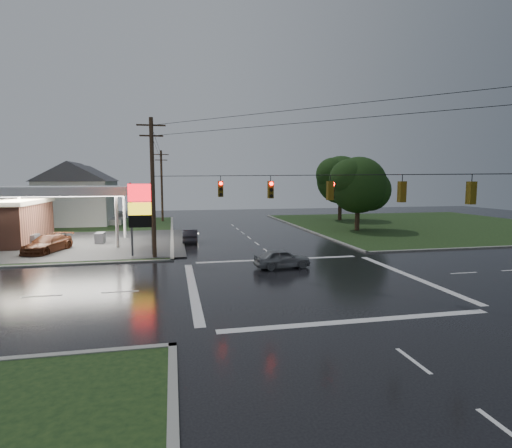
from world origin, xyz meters
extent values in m
plane|color=black|center=(0.00, 0.00, 0.00)|extent=(120.00, 120.00, 0.00)
cube|color=black|center=(-26.00, 26.00, 0.04)|extent=(36.00, 36.00, 0.08)
cube|color=black|center=(26.00, 26.00, 0.04)|extent=(36.00, 36.00, 0.08)
cube|color=#2D2D2D|center=(-20.00, 18.00, 0.09)|extent=(26.00, 18.00, 0.02)
cylinder|color=silver|center=(-13.00, 15.00, 2.50)|extent=(0.30, 0.30, 5.00)
cylinder|color=silver|center=(-23.00, 21.00, 2.50)|extent=(0.30, 0.30, 5.00)
cylinder|color=silver|center=(-13.00, 21.00, 2.50)|extent=(0.30, 0.30, 5.00)
cube|color=silver|center=(-18.00, 18.00, 5.20)|extent=(12.00, 8.00, 0.80)
cube|color=white|center=(-18.00, 18.00, 4.78)|extent=(11.40, 7.40, 0.04)
cube|color=#59595E|center=(-21.00, 18.00, 0.55)|extent=(0.80, 1.60, 1.10)
cube|color=#59595E|center=(-15.00, 18.00, 0.55)|extent=(0.80, 1.60, 1.10)
cylinder|color=#59595E|center=(-11.30, 10.50, 3.00)|extent=(0.16, 0.16, 6.00)
cylinder|color=#59595E|center=(-9.70, 10.50, 3.00)|extent=(0.16, 0.16, 6.00)
cube|color=#FA0D1B|center=(-10.50, 10.50, 5.20)|extent=(2.00, 0.35, 1.40)
cube|color=yellow|center=(-10.50, 10.50, 3.90)|extent=(2.00, 0.35, 1.00)
cube|color=black|center=(-10.50, 10.50, 2.90)|extent=(2.00, 0.35, 1.00)
cylinder|color=#382619|center=(-9.50, 9.50, 5.50)|extent=(0.32, 0.32, 11.00)
cube|color=#382619|center=(-9.50, 9.50, 10.40)|extent=(2.20, 0.12, 0.12)
cube|color=#382619|center=(-9.50, 9.50, 9.60)|extent=(1.80, 0.12, 0.12)
cylinder|color=#382619|center=(-9.50, 38.00, 5.25)|extent=(0.32, 0.32, 10.50)
cube|color=#382619|center=(-9.50, 38.00, 9.90)|extent=(2.20, 0.12, 0.12)
cube|color=#382619|center=(-9.50, 38.00, 9.10)|extent=(1.80, 0.12, 0.12)
cube|color=#59470C|center=(-4.75, 4.75, 5.60)|extent=(0.34, 0.34, 1.10)
cylinder|color=#FF0C07|center=(-4.75, 4.55, 5.98)|extent=(0.22, 0.08, 0.22)
cube|color=#59470C|center=(-1.90, 1.90, 5.60)|extent=(0.34, 0.34, 1.10)
cylinder|color=#FF0C07|center=(-1.90, 1.70, 5.98)|extent=(0.22, 0.08, 0.22)
cube|color=#59470C|center=(0.95, -0.95, 5.60)|extent=(0.34, 0.34, 1.10)
cylinder|color=#FF0C07|center=(1.15, -0.95, 5.98)|extent=(0.08, 0.22, 0.22)
cube|color=#59470C|center=(3.80, -3.80, 5.60)|extent=(0.34, 0.34, 1.10)
cylinder|color=#FF0C07|center=(3.80, -3.60, 5.98)|extent=(0.22, 0.08, 0.22)
cube|color=#59470C|center=(6.08, -6.08, 5.60)|extent=(0.34, 0.34, 1.10)
cylinder|color=#FF0C07|center=(6.08, -5.88, 5.98)|extent=(0.22, 0.08, 0.22)
cube|color=silver|center=(-21.00, 36.00, 3.00)|extent=(9.00, 8.00, 6.00)
cube|color=gray|center=(-15.70, 36.00, 0.40)|extent=(1.60, 4.80, 0.80)
cube|color=silver|center=(-22.00, 48.00, 3.00)|extent=(9.00, 8.00, 6.00)
cube|color=gray|center=(-16.70, 48.00, 0.40)|extent=(1.60, 4.80, 0.80)
cylinder|color=black|center=(14.00, 22.00, 2.52)|extent=(0.56, 0.56, 5.04)
sphere|color=black|center=(14.00, 22.00, 5.58)|extent=(6.80, 6.80, 6.80)
sphere|color=black|center=(15.70, 22.30, 4.95)|extent=(5.10, 5.10, 5.10)
sphere|color=black|center=(12.64, 21.60, 6.30)|extent=(4.76, 4.76, 4.76)
cylinder|color=black|center=(17.00, 34.00, 2.80)|extent=(0.56, 0.56, 5.60)
sphere|color=black|center=(17.00, 34.00, 6.20)|extent=(7.20, 7.20, 7.20)
sphere|color=black|center=(18.80, 34.30, 5.50)|extent=(5.40, 5.40, 5.40)
sphere|color=black|center=(15.56, 33.60, 7.00)|extent=(5.04, 5.04, 5.04)
imported|color=black|center=(-6.33, 17.13, 0.66)|extent=(1.70, 4.10, 1.32)
imported|color=slate|center=(-0.50, 4.07, 0.68)|extent=(4.13, 1.98, 1.36)
imported|color=#582814|center=(-18.62, 14.00, 0.76)|extent=(3.69, 5.62, 1.51)
camera|label=1|loc=(-8.04, -22.79, 6.23)|focal=28.00mm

